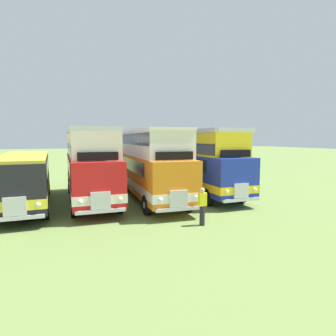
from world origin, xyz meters
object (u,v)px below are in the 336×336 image
(bus_eighth_in_row, at_px, (197,161))
(marshal_person, at_px, (202,206))
(bus_fifth_in_row, at_px, (24,176))
(bus_sixth_in_row, at_px, (90,164))
(bus_seventh_in_row, at_px, (148,161))

(bus_eighth_in_row, height_order, marshal_person, bus_eighth_in_row)
(bus_fifth_in_row, distance_m, marshal_person, 10.58)
(bus_sixth_in_row, distance_m, marshal_person, 8.36)
(bus_seventh_in_row, bearing_deg, bus_eighth_in_row, 3.25)
(marshal_person, bearing_deg, bus_sixth_in_row, 120.42)
(bus_sixth_in_row, height_order, bus_eighth_in_row, same)
(bus_seventh_in_row, distance_m, bus_eighth_in_row, 3.70)
(bus_seventh_in_row, xyz_separation_m, marshal_person, (0.46, -6.79, -1.59))
(bus_sixth_in_row, distance_m, bus_seventh_in_row, 3.72)
(bus_sixth_in_row, bearing_deg, bus_eighth_in_row, -0.76)
(bus_fifth_in_row, height_order, bus_seventh_in_row, bus_seventh_in_row)
(bus_fifth_in_row, bearing_deg, bus_seventh_in_row, -1.80)
(bus_sixth_in_row, height_order, marshal_person, bus_sixth_in_row)
(bus_fifth_in_row, xyz_separation_m, marshal_person, (7.86, -7.02, -0.87))
(bus_sixth_in_row, distance_m, bus_eighth_in_row, 7.39)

